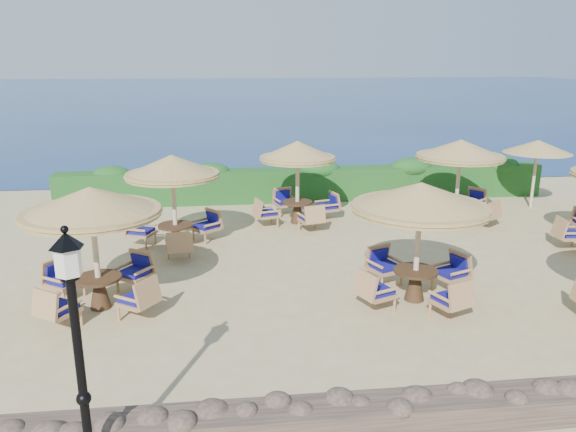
{
  "coord_description": "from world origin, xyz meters",
  "views": [
    {
      "loc": [
        -3.04,
        -12.96,
        5.18
      ],
      "look_at": [
        -1.45,
        0.56,
        1.3
      ],
      "focal_mm": 35.0,
      "sensor_mm": 36.0,
      "label": 1
    }
  ],
  "objects_px": {
    "lamp_post": "(81,373)",
    "cafe_set_5": "(459,166)",
    "extra_parasol": "(538,147)",
    "cafe_set_1": "(419,219)",
    "cafe_set_4": "(297,171)",
    "cafe_set_0": "(93,226)",
    "cafe_set_3": "(173,184)"
  },
  "relations": [
    {
      "from": "lamp_post",
      "to": "cafe_set_5",
      "type": "height_order",
      "value": "lamp_post"
    },
    {
      "from": "extra_parasol",
      "to": "cafe_set_1",
      "type": "xyz_separation_m",
      "value": [
        -6.74,
        -7.15,
        -0.31
      ]
    },
    {
      "from": "cafe_set_4",
      "to": "cafe_set_5",
      "type": "xyz_separation_m",
      "value": [
        5.17,
        -0.34,
        0.12
      ]
    },
    {
      "from": "cafe_set_0",
      "to": "cafe_set_1",
      "type": "height_order",
      "value": "same"
    },
    {
      "from": "extra_parasol",
      "to": "lamp_post",
      "type": "bearing_deg",
      "value": -136.4
    },
    {
      "from": "cafe_set_4",
      "to": "cafe_set_0",
      "type": "bearing_deg",
      "value": -130.67
    },
    {
      "from": "cafe_set_3",
      "to": "cafe_set_4",
      "type": "xyz_separation_m",
      "value": [
        3.69,
        2.15,
        -0.15
      ]
    },
    {
      "from": "cafe_set_1",
      "to": "cafe_set_5",
      "type": "relative_size",
      "value": 1.06
    },
    {
      "from": "lamp_post",
      "to": "extra_parasol",
      "type": "bearing_deg",
      "value": 43.6
    },
    {
      "from": "lamp_post",
      "to": "cafe_set_0",
      "type": "height_order",
      "value": "lamp_post"
    },
    {
      "from": "extra_parasol",
      "to": "cafe_set_4",
      "type": "bearing_deg",
      "value": -173.81
    },
    {
      "from": "lamp_post",
      "to": "cafe_set_1",
      "type": "xyz_separation_m",
      "value": [
        5.86,
        4.85,
        0.31
      ]
    },
    {
      "from": "cafe_set_0",
      "to": "lamp_post",
      "type": "bearing_deg",
      "value": -79.96
    },
    {
      "from": "cafe_set_5",
      "to": "cafe_set_3",
      "type": "bearing_deg",
      "value": -168.47
    },
    {
      "from": "cafe_set_3",
      "to": "cafe_set_5",
      "type": "xyz_separation_m",
      "value": [
        8.86,
        1.81,
        -0.03
      ]
    },
    {
      "from": "cafe_set_1",
      "to": "cafe_set_3",
      "type": "relative_size",
      "value": 1.08
    },
    {
      "from": "cafe_set_1",
      "to": "lamp_post",
      "type": "bearing_deg",
      "value": -140.38
    },
    {
      "from": "lamp_post",
      "to": "extra_parasol",
      "type": "distance_m",
      "value": 17.41
    },
    {
      "from": "extra_parasol",
      "to": "cafe_set_0",
      "type": "xyz_separation_m",
      "value": [
        -13.53,
        -6.76,
        -0.33
      ]
    },
    {
      "from": "cafe_set_1",
      "to": "cafe_set_4",
      "type": "height_order",
      "value": "same"
    },
    {
      "from": "cafe_set_0",
      "to": "cafe_set_5",
      "type": "bearing_deg",
      "value": 28.37
    },
    {
      "from": "lamp_post",
      "to": "cafe_set_1",
      "type": "distance_m",
      "value": 7.62
    },
    {
      "from": "cafe_set_3",
      "to": "cafe_set_1",
      "type": "bearing_deg",
      "value": -36.74
    },
    {
      "from": "cafe_set_0",
      "to": "cafe_set_4",
      "type": "height_order",
      "value": "same"
    },
    {
      "from": "lamp_post",
      "to": "cafe_set_4",
      "type": "distance_m",
      "value": 11.81
    },
    {
      "from": "extra_parasol",
      "to": "cafe_set_3",
      "type": "relative_size",
      "value": 0.88
    },
    {
      "from": "cafe_set_5",
      "to": "cafe_set_0",
      "type": "bearing_deg",
      "value": -151.63
    },
    {
      "from": "cafe_set_3",
      "to": "cafe_set_5",
      "type": "relative_size",
      "value": 0.98
    },
    {
      "from": "cafe_set_5",
      "to": "cafe_set_4",
      "type": "bearing_deg",
      "value": 176.28
    },
    {
      "from": "extra_parasol",
      "to": "cafe_set_0",
      "type": "height_order",
      "value": "cafe_set_0"
    },
    {
      "from": "lamp_post",
      "to": "cafe_set_1",
      "type": "bearing_deg",
      "value": 39.62
    },
    {
      "from": "cafe_set_1",
      "to": "cafe_set_4",
      "type": "xyz_separation_m",
      "value": [
        -1.77,
        6.22,
        -0.16
      ]
    }
  ]
}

